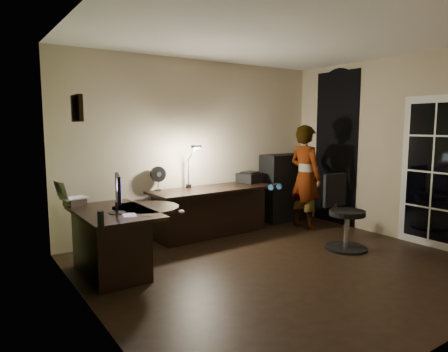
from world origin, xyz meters
TOP-DOWN VIEW (x-y plane):
  - floor at (0.00, 0.00)m, footprint 4.50×4.00m
  - ceiling at (0.00, 0.00)m, footprint 4.50×4.00m
  - wall_back at (0.00, 2.00)m, footprint 4.50×0.01m
  - wall_left at (-2.25, 0.00)m, footprint 0.01×4.00m
  - wall_right at (2.25, 0.00)m, footprint 0.01×4.00m
  - green_wall_overlay at (-2.24, 0.00)m, footprint 0.00×4.00m
  - arched_doorway at (2.24, 1.15)m, footprint 0.01×0.90m
  - french_door at (2.24, -0.55)m, footprint 0.02×0.92m
  - framed_picture at (-2.22, 0.45)m, footprint 0.04×0.30m
  - desk_left at (-1.76, 0.91)m, footprint 0.79×1.28m
  - desk_right at (0.03, 1.61)m, footprint 2.01×0.78m
  - cabinet at (1.61, 1.77)m, footprint 0.79×0.40m
  - laptop_stand at (-2.04, 1.47)m, footprint 0.27×0.24m
  - laptop at (-2.04, 1.47)m, footprint 0.37×0.35m
  - monitor at (-1.76, 0.77)m, footprint 0.22×0.48m
  - mouse at (-1.16, 0.39)m, footprint 0.09×0.11m
  - phone at (-1.07, 1.04)m, footprint 0.07×0.13m
  - pen at (-1.57, 0.42)m, footprint 0.08×0.13m
  - speaker at (-2.10, 0.24)m, footprint 0.08×0.08m
  - notepad at (-1.69, 0.58)m, footprint 0.18×0.22m
  - desk_fan at (-0.75, 1.89)m, footprint 0.24×0.14m
  - headphones at (0.73, 0.99)m, footprint 0.22×0.16m
  - printer at (0.88, 1.80)m, footprint 0.48×0.42m
  - desk_lamp at (-0.28, 1.83)m, footprint 0.28×0.36m
  - office_chair at (1.18, 0.01)m, footprint 0.57×0.57m
  - person at (1.57, 1.20)m, footprint 0.42×0.62m

SIDE VIEW (x-z plane):
  - floor at x=0.00m, z-range -0.01..0.00m
  - desk_left at x=-1.76m, z-range 0.00..0.73m
  - desk_right at x=0.03m, z-range 0.00..0.74m
  - office_chair at x=1.18m, z-range 0.00..1.02m
  - cabinet at x=1.61m, z-range 0.00..1.18m
  - phone at x=-1.07m, z-range 0.73..0.73m
  - notepad at x=-1.69m, z-range 0.73..0.74m
  - pen at x=-1.57m, z-range 0.73..0.74m
  - mouse at x=-1.16m, z-range 0.73..0.76m
  - laptop_stand at x=-2.04m, z-range 0.73..0.82m
  - headphones at x=0.73m, z-range 0.74..0.84m
  - speaker at x=-2.10m, z-range 0.73..0.89m
  - printer at x=0.88m, z-range 0.74..0.92m
  - person at x=1.57m, z-range 0.00..1.70m
  - monitor at x=-1.76m, z-range 0.73..1.04m
  - desk_fan at x=-0.75m, z-range 0.74..1.10m
  - laptop at x=-2.04m, z-range 0.81..1.03m
  - french_door at x=2.24m, z-range 0.00..2.10m
  - desk_lamp at x=-0.28m, z-range 0.74..1.45m
  - arched_doorway at x=2.24m, z-range 0.00..2.60m
  - wall_back at x=0.00m, z-range 0.00..2.70m
  - wall_left at x=-2.25m, z-range 0.00..2.70m
  - wall_right at x=2.25m, z-range 0.00..2.70m
  - green_wall_overlay at x=-2.24m, z-range 0.00..2.70m
  - framed_picture at x=-2.22m, z-range 1.73..1.98m
  - ceiling at x=0.00m, z-range 2.70..2.71m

